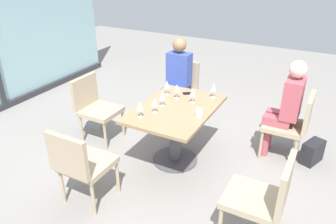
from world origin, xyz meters
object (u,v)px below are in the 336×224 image
person_far_right (177,77)px  wine_glass_6 (155,102)px  coffee_cup (199,113)px  chair_front_right (293,122)px  dining_table_main (175,123)px  chair_near_window (95,105)px  cell_phone_on_table (188,93)px  person_front_right (286,105)px  handbag_0 (312,152)px  chair_far_right (180,87)px  wine_glass_2 (193,93)px  wine_glass_3 (214,88)px  wine_glass_5 (162,96)px  chair_far_left (81,163)px  wine_glass_1 (177,88)px  wine_glass_4 (167,85)px  wine_glass_0 (140,106)px  chair_front_left (264,195)px

person_far_right → wine_glass_6: size_ratio=6.81×
coffee_cup → chair_front_right: bearing=-47.1°
dining_table_main → chair_near_window: 1.22m
chair_near_window → cell_phone_on_table: size_ratio=6.04×
dining_table_main → coffee_cup: bearing=-104.5°
chair_front_right → person_front_right: 0.23m
handbag_0 → coffee_cup: bearing=147.7°
coffee_cup → chair_far_right: bearing=34.0°
chair_front_right → wine_glass_2: (-0.53, 1.10, 0.37)m
chair_front_right → chair_far_right: 1.74m
dining_table_main → wine_glass_6: 0.43m
wine_glass_3 → wine_glass_5: (-0.51, 0.43, 0.00)m
chair_far_right → wine_glass_5: wine_glass_5 is taller
chair_far_left → wine_glass_5: 1.18m
chair_near_window → person_far_right: (1.00, -0.74, 0.20)m
chair_far_left → person_far_right: (2.11, -0.00, 0.20)m
dining_table_main → wine_glass_6: wine_glass_6 is taller
chair_near_window → wine_glass_6: size_ratio=4.70×
person_front_right → wine_glass_1: bearing=112.4°
wine_glass_2 → cell_phone_on_table: (0.23, 0.16, -0.13)m
wine_glass_1 → wine_glass_2: 0.22m
handbag_0 → wine_glass_1: bearing=129.9°
chair_far_right → handbag_0: bearing=-99.9°
handbag_0 → wine_glass_4: bearing=126.9°
coffee_cup → handbag_0: (0.85, -1.18, -0.64)m
chair_far_right → wine_glass_3: (-0.64, -0.76, 0.37)m
chair_front_right → wine_glass_2: 1.28m
chair_far_right → wine_glass_6: 1.43m
person_far_right → wine_glass_6: (-1.23, -0.33, 0.16)m
person_front_right → wine_glass_0: size_ratio=6.81×
wine_glass_6 → wine_glass_2: bearing=-30.6°
chair_far_left → chair_front_left: size_ratio=1.00×
wine_glass_0 → wine_glass_1: bearing=-10.9°
chair_near_window → cell_phone_on_table: bearing=-69.4°
chair_near_window → wine_glass_2: bearing=-81.0°
person_far_right → wine_glass_4: person_far_right is taller
chair_front_right → person_far_right: bearing=81.3°
dining_table_main → chair_front_right: 1.43m
chair_front_right → wine_glass_6: bearing=125.4°
wine_glass_5 → handbag_0: bearing=-64.3°
dining_table_main → wine_glass_4: wine_glass_4 is taller
wine_glass_0 → wine_glass_2: size_ratio=1.00×
chair_near_window → person_front_right: 2.45m
person_front_right → dining_table_main: bearing=123.8°
wine_glass_1 → person_front_right: bearing=-67.6°
wine_glass_2 → wine_glass_5: 0.37m
dining_table_main → wine_glass_5: (-0.04, 0.15, 0.33)m
wine_glass_3 → cell_phone_on_table: size_ratio=1.28×
person_front_right → handbag_0: size_ratio=4.20×
cell_phone_on_table → wine_glass_2: bearing=178.5°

